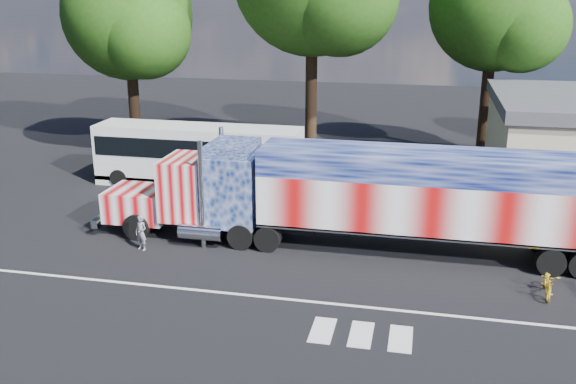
% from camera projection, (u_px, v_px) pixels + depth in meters
% --- Properties ---
extents(ground, '(100.00, 100.00, 0.00)m').
position_uv_depth(ground, '(272.00, 261.00, 24.94)').
color(ground, black).
extents(lane_markings, '(30.00, 2.67, 0.01)m').
position_uv_depth(lane_markings, '(295.00, 311.00, 21.08)').
color(lane_markings, silver).
rests_on(lane_markings, ground).
extents(semi_truck, '(20.96, 3.31, 4.47)m').
position_uv_depth(semi_truck, '(367.00, 194.00, 25.53)').
color(semi_truck, black).
rests_on(semi_truck, ground).
extents(coach_bus, '(11.06, 2.57, 3.22)m').
position_uv_depth(coach_bus, '(198.00, 155.00, 34.16)').
color(coach_bus, silver).
rests_on(coach_bus, ground).
extents(woman, '(0.62, 0.50, 1.46)m').
position_uv_depth(woman, '(141.00, 233.00, 25.84)').
color(woman, slate).
rests_on(woman, ground).
extents(bicycle, '(0.74, 1.75, 0.90)m').
position_uv_depth(bicycle, '(548.00, 283.00, 22.08)').
color(bicycle, gold).
rests_on(bicycle, ground).
extents(tree_ne_a, '(8.01, 7.63, 12.95)m').
position_uv_depth(tree_ne_a, '(497.00, 7.00, 37.63)').
color(tree_ne_a, black).
rests_on(tree_ne_a, ground).
extents(tree_nw_a, '(8.46, 8.05, 12.61)m').
position_uv_depth(tree_nw_a, '(129.00, 16.00, 39.79)').
color(tree_nw_a, black).
rests_on(tree_nw_a, ground).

